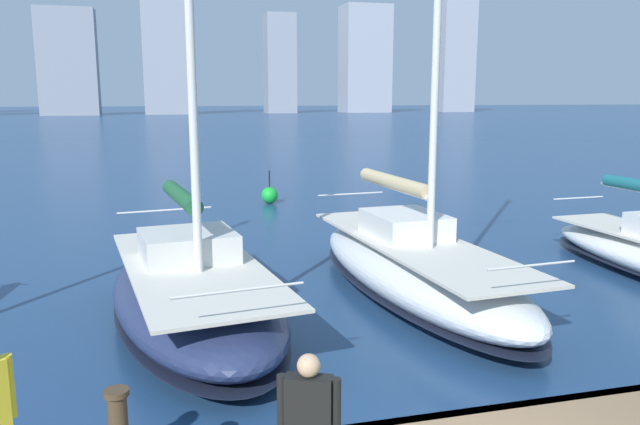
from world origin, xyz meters
TOP-DOWN VIEW (x-y plane):
  - city_skyline at (2.08, -163.57)m, footprint 174.41×20.07m
  - sailboat_tan at (-2.31, -7.41)m, footprint 3.21×8.91m
  - sailboat_forest at (2.60, -6.70)m, footprint 3.96×7.83m
  - person_black_shirt at (1.93, 0.07)m, footprint 0.55×0.33m
  - channel_buoy at (-1.34, -20.56)m, footprint 0.70×0.70m

SIDE VIEW (x-z plane):
  - channel_buoy at x=-1.34m, z-range -0.34..1.06m
  - sailboat_tan at x=-2.31m, z-range -4.67..6.12m
  - sailboat_forest at x=2.60m, z-range -5.02..6.48m
  - person_black_shirt at x=1.93m, z-range 0.76..2.36m
  - city_skyline at x=2.08m, z-range -5.64..38.96m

